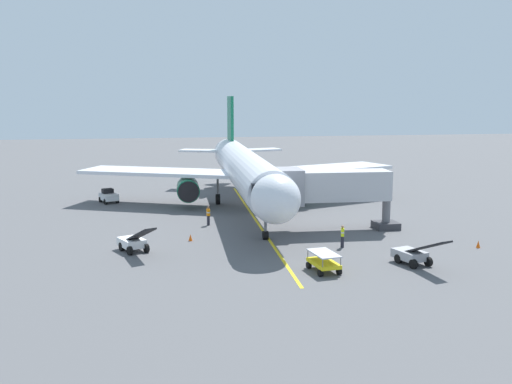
{
  "coord_description": "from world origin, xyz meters",
  "views": [
    {
      "loc": [
        11.48,
        61.46,
        11.19
      ],
      "look_at": [
        2.05,
        10.98,
        3.0
      ],
      "focal_mm": 41.14,
      "sensor_mm": 36.0,
      "label": 1
    }
  ],
  "objects_px": {
    "belt_loader_near_nose": "(413,254)",
    "safety_cone_nose_right": "(190,237)",
    "jet_bridge": "(323,187)",
    "baggage_cart_portside": "(324,262)",
    "tug_starboard_side": "(109,196)",
    "belt_loader_rear_apron": "(133,242)",
    "ground_crew_wing_walker": "(208,216)",
    "safety_cone_nose_left": "(478,244)",
    "ground_crew_marshaller": "(342,236)",
    "airplane": "(245,170)"
  },
  "relations": [
    {
      "from": "safety_cone_nose_right",
      "to": "tug_starboard_side",
      "type": "bearing_deg",
      "value": -68.68
    },
    {
      "from": "belt_loader_near_nose",
      "to": "ground_crew_wing_walker",
      "type": "bearing_deg",
      "value": -50.57
    },
    {
      "from": "jet_bridge",
      "to": "tug_starboard_side",
      "type": "distance_m",
      "value": 25.93
    },
    {
      "from": "airplane",
      "to": "baggage_cart_portside",
      "type": "relative_size",
      "value": 14.62
    },
    {
      "from": "belt_loader_rear_apron",
      "to": "safety_cone_nose_right",
      "type": "bearing_deg",
      "value": -150.62
    },
    {
      "from": "belt_loader_near_nose",
      "to": "safety_cone_nose_right",
      "type": "height_order",
      "value": "belt_loader_near_nose"
    },
    {
      "from": "airplane",
      "to": "belt_loader_rear_apron",
      "type": "height_order",
      "value": "airplane"
    },
    {
      "from": "safety_cone_nose_right",
      "to": "airplane",
      "type": "bearing_deg",
      "value": -116.69
    },
    {
      "from": "ground_crew_wing_walker",
      "to": "belt_loader_near_nose",
      "type": "xyz_separation_m",
      "value": [
        -12.38,
        15.05,
        -0.17
      ]
    },
    {
      "from": "jet_bridge",
      "to": "safety_cone_nose_left",
      "type": "height_order",
      "value": "jet_bridge"
    },
    {
      "from": "safety_cone_nose_left",
      "to": "safety_cone_nose_right",
      "type": "xyz_separation_m",
      "value": [
        21.33,
        -6.2,
        0.0
      ]
    },
    {
      "from": "belt_loader_near_nose",
      "to": "baggage_cart_portside",
      "type": "relative_size",
      "value": 1.72
    },
    {
      "from": "airplane",
      "to": "safety_cone_nose_left",
      "type": "xyz_separation_m",
      "value": [
        -14.73,
        19.33,
        -3.73
      ]
    },
    {
      "from": "baggage_cart_portside",
      "to": "safety_cone_nose_left",
      "type": "distance_m",
      "value": 13.91
    },
    {
      "from": "safety_cone_nose_left",
      "to": "airplane",
      "type": "bearing_deg",
      "value": -52.69
    },
    {
      "from": "baggage_cart_portside",
      "to": "airplane",
      "type": "bearing_deg",
      "value": -86.65
    },
    {
      "from": "airplane",
      "to": "belt_loader_near_nose",
      "type": "bearing_deg",
      "value": 108.99
    },
    {
      "from": "airplane",
      "to": "ground_crew_wing_walker",
      "type": "distance_m",
      "value": 9.4
    },
    {
      "from": "belt_loader_rear_apron",
      "to": "ground_crew_marshaller",
      "type": "bearing_deg",
      "value": 173.62
    },
    {
      "from": "tug_starboard_side",
      "to": "safety_cone_nose_right",
      "type": "bearing_deg",
      "value": 111.32
    },
    {
      "from": "ground_crew_marshaller",
      "to": "belt_loader_rear_apron",
      "type": "relative_size",
      "value": 0.37
    },
    {
      "from": "jet_bridge",
      "to": "baggage_cart_portside",
      "type": "distance_m",
      "value": 12.51
    },
    {
      "from": "belt_loader_rear_apron",
      "to": "safety_cone_nose_right",
      "type": "height_order",
      "value": "belt_loader_rear_apron"
    },
    {
      "from": "ground_crew_marshaller",
      "to": "belt_loader_rear_apron",
      "type": "xyz_separation_m",
      "value": [
        15.6,
        -1.74,
        -0.17
      ]
    },
    {
      "from": "belt_loader_rear_apron",
      "to": "safety_cone_nose_right",
      "type": "distance_m",
      "value": 5.07
    },
    {
      "from": "jet_bridge",
      "to": "ground_crew_wing_walker",
      "type": "xyz_separation_m",
      "value": [
        9.43,
        -3.92,
        -2.88
      ]
    },
    {
      "from": "baggage_cart_portside",
      "to": "jet_bridge",
      "type": "bearing_deg",
      "value": -106.73
    },
    {
      "from": "airplane",
      "to": "tug_starboard_side",
      "type": "relative_size",
      "value": 14.92
    },
    {
      "from": "tug_starboard_side",
      "to": "belt_loader_rear_apron",
      "type": "height_order",
      "value": "belt_loader_rear_apron"
    },
    {
      "from": "jet_bridge",
      "to": "ground_crew_wing_walker",
      "type": "height_order",
      "value": "jet_bridge"
    },
    {
      "from": "ground_crew_marshaller",
      "to": "belt_loader_near_nose",
      "type": "distance_m",
      "value": 6.19
    },
    {
      "from": "ground_crew_marshaller",
      "to": "safety_cone_nose_left",
      "type": "relative_size",
      "value": 3.11
    },
    {
      "from": "airplane",
      "to": "baggage_cart_portside",
      "type": "height_order",
      "value": "airplane"
    },
    {
      "from": "belt_loader_rear_apron",
      "to": "baggage_cart_portside",
      "type": "bearing_deg",
      "value": 148.67
    },
    {
      "from": "belt_loader_near_nose",
      "to": "safety_cone_nose_right",
      "type": "bearing_deg",
      "value": -33.49
    },
    {
      "from": "airplane",
      "to": "ground_crew_wing_walker",
      "type": "xyz_separation_m",
      "value": [
        4.59,
        7.59,
        -3.12
      ]
    },
    {
      "from": "airplane",
      "to": "jet_bridge",
      "type": "relative_size",
      "value": 3.52
    },
    {
      "from": "jet_bridge",
      "to": "tug_starboard_side",
      "type": "xyz_separation_m",
      "value": [
        18.89,
        -17.49,
        -3.06
      ]
    },
    {
      "from": "belt_loader_near_nose",
      "to": "safety_cone_nose_left",
      "type": "bearing_deg",
      "value": -154.42
    },
    {
      "from": "safety_cone_nose_right",
      "to": "belt_loader_rear_apron",
      "type": "bearing_deg",
      "value": 29.38
    },
    {
      "from": "ground_crew_wing_walker",
      "to": "safety_cone_nose_right",
      "type": "relative_size",
      "value": 3.11
    },
    {
      "from": "ground_crew_wing_walker",
      "to": "belt_loader_near_nose",
      "type": "distance_m",
      "value": 19.49
    },
    {
      "from": "ground_crew_marshaller",
      "to": "tug_starboard_side",
      "type": "xyz_separation_m",
      "value": [
        18.66,
        -23.32,
        -0.18
      ]
    },
    {
      "from": "jet_bridge",
      "to": "tug_starboard_side",
      "type": "height_order",
      "value": "jet_bridge"
    },
    {
      "from": "jet_bridge",
      "to": "belt_loader_near_nose",
      "type": "height_order",
      "value": "jet_bridge"
    },
    {
      "from": "ground_crew_wing_walker",
      "to": "tug_starboard_side",
      "type": "bearing_deg",
      "value": -55.09
    },
    {
      "from": "jet_bridge",
      "to": "ground_crew_wing_walker",
      "type": "relative_size",
      "value": 6.7
    },
    {
      "from": "ground_crew_wing_walker",
      "to": "belt_loader_rear_apron",
      "type": "distance_m",
      "value": 10.26
    },
    {
      "from": "ground_crew_wing_walker",
      "to": "belt_loader_rear_apron",
      "type": "relative_size",
      "value": 0.37
    },
    {
      "from": "jet_bridge",
      "to": "baggage_cart_portside",
      "type": "relative_size",
      "value": 4.16
    }
  ]
}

